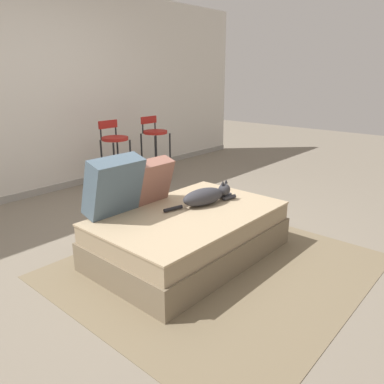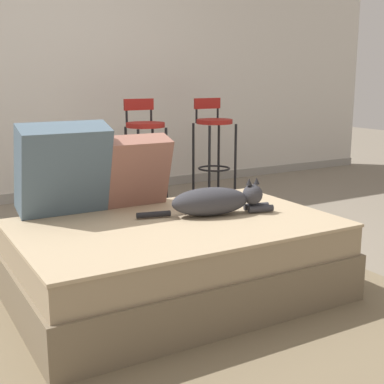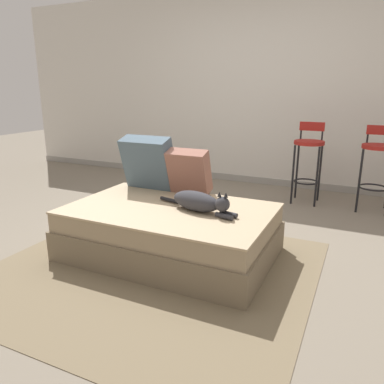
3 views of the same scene
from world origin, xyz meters
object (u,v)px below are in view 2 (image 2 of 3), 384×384
throw_pillow_middle (135,171)px  bar_stool_near_window (145,139)px  bar_stool_by_doorway (214,136)px  cat (216,201)px  throw_pillow_corner (63,169)px  couch (177,259)px

throw_pillow_middle → bar_stool_near_window: bar_stool_near_window is taller
bar_stool_near_window → bar_stool_by_doorway: size_ratio=1.01×
throw_pillow_middle → cat: 0.51m
throw_pillow_corner → bar_stool_by_doorway: bar_stool_by_doorway is taller
throw_pillow_corner → cat: size_ratio=0.68×
couch → bar_stool_near_window: 2.14m
throw_pillow_middle → bar_stool_near_window: bearing=62.7°
couch → cat: bearing=4.5°
throw_pillow_middle → bar_stool_by_doorway: bar_stool_by_doorway is taller
cat → bar_stool_near_window: bar_stool_near_window is taller
couch → cat: (0.25, 0.02, 0.27)m
throw_pillow_middle → bar_stool_near_window: (0.80, 1.55, -0.02)m
throw_pillow_middle → bar_stool_near_window: size_ratio=0.44×
throw_pillow_corner → cat: 0.82m
cat → couch: bearing=-175.5°
cat → bar_stool_by_doorway: size_ratio=0.79×
throw_pillow_corner → bar_stool_by_doorway: (1.92, 1.55, -0.08)m
throw_pillow_middle → couch: bearing=-84.8°
couch → cat: 0.37m
throw_pillow_corner → bar_stool_by_doorway: bearing=38.8°
throw_pillow_corner → throw_pillow_middle: throw_pillow_corner is taller
bar_stool_by_doorway → bar_stool_near_window: bearing=180.0°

